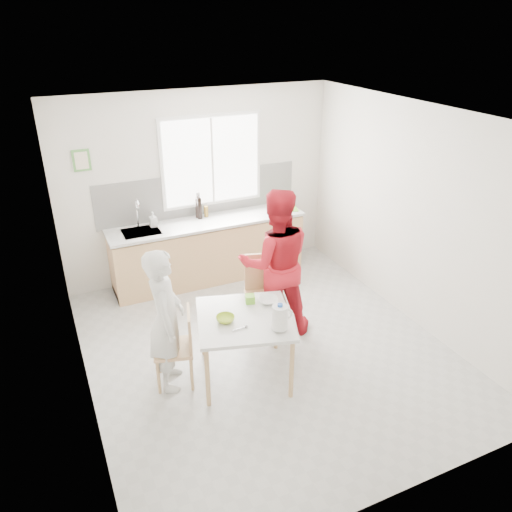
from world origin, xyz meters
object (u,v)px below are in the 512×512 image
at_px(dining_table, 244,323).
at_px(person_red, 276,263).
at_px(milk_jug, 280,317).
at_px(wine_bottle_b, 198,208).
at_px(bowl_green, 225,319).
at_px(person_white, 166,320).
at_px(wine_bottle_a, 200,208).
at_px(bowl_white, 268,300).
at_px(chair_left, 180,344).
at_px(chair_far, 264,291).

relative_size(dining_table, person_red, 0.65).
bearing_deg(milk_jug, wine_bottle_b, 104.02).
bearing_deg(wine_bottle_b, bowl_green, -102.35).
bearing_deg(person_white, wine_bottle_a, -11.07).
xyz_separation_m(dining_table, person_white, (-0.77, 0.22, 0.12)).
bearing_deg(wine_bottle_b, bowl_white, -89.27).
distance_m(dining_table, milk_jug, 0.48).
xyz_separation_m(person_white, bowl_white, (1.13, -0.06, -0.02)).
bearing_deg(chair_left, person_red, 125.36).
xyz_separation_m(bowl_green, milk_jug, (0.44, -0.36, 0.12)).
bearing_deg(bowl_green, dining_table, -1.88).
distance_m(milk_jug, wine_bottle_a, 2.76).
height_order(bowl_green, wine_bottle_b, wine_bottle_b).
relative_size(dining_table, wine_bottle_a, 3.73).
height_order(person_white, person_red, person_red).
bearing_deg(chair_left, bowl_white, 104.24).
height_order(chair_far, milk_jug, milk_jug).
distance_m(person_white, bowl_white, 1.13).
height_order(person_red, milk_jug, person_red).
height_order(bowl_green, milk_jug, milk_jug).
bearing_deg(person_red, chair_left, 35.36).
height_order(dining_table, bowl_green, bowl_green).
xyz_separation_m(person_red, milk_jug, (-0.46, -1.02, -0.03)).
height_order(dining_table, milk_jug, milk_jug).
relative_size(person_red, wine_bottle_a, 5.75).
bearing_deg(milk_jug, bowl_white, 92.61).
distance_m(bowl_white, wine_bottle_b, 2.31).
distance_m(person_white, bowl_green, 0.60).
bearing_deg(wine_bottle_a, bowl_green, -102.86).
distance_m(dining_table, chair_far, 0.90).
distance_m(dining_table, person_red, 0.99).
height_order(bowl_white, milk_jug, milk_jug).
xyz_separation_m(chair_left, person_red, (1.35, 0.48, 0.45)).
bearing_deg(dining_table, person_white, 164.08).
bearing_deg(chair_left, person_white, -90.00).
relative_size(bowl_green, bowl_white, 0.92).
height_order(dining_table, person_white, person_white).
relative_size(chair_left, chair_far, 0.86).
height_order(person_red, wine_bottle_b, person_red).
bearing_deg(wine_bottle_a, wine_bottle_b, 102.17).
xyz_separation_m(bowl_white, wine_bottle_b, (-0.03, 2.29, 0.30)).
bearing_deg(bowl_white, wine_bottle_a, 90.47).
distance_m(chair_far, bowl_white, 0.62).
height_order(chair_left, wine_bottle_b, wine_bottle_b).
height_order(chair_left, wine_bottle_a, wine_bottle_a).
bearing_deg(milk_jug, chair_far, 88.66).
bearing_deg(milk_jug, wine_bottle_a, 103.76).
bearing_deg(person_white, wine_bottle_b, -10.30).
distance_m(chair_left, milk_jug, 1.13).
bearing_deg(bowl_white, wine_bottle_b, 90.73).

